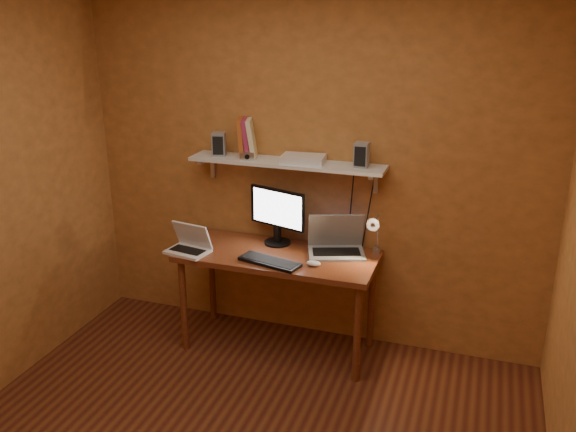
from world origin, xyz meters
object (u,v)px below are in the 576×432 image
(speaker_left, at_px, (219,144))
(speaker_right, at_px, (362,155))
(desk, at_px, (278,264))
(wall_shelf, at_px, (286,163))
(mouse, at_px, (314,263))
(desk_lamp, at_px, (375,230))
(netbook, at_px, (190,244))
(laptop, at_px, (336,243))
(router, at_px, (303,159))
(keyboard, at_px, (270,262))
(shelf_camera, at_px, (247,156))
(monitor, at_px, (277,213))

(speaker_left, distance_m, speaker_right, 1.04)
(desk, distance_m, wall_shelf, 0.72)
(desk, distance_m, mouse, 0.34)
(desk_lamp, bearing_deg, speaker_left, 176.91)
(netbook, bearing_deg, speaker_left, 84.94)
(speaker_right, bearing_deg, laptop, -162.19)
(desk, bearing_deg, speaker_left, 159.68)
(mouse, bearing_deg, router, 119.65)
(netbook, relative_size, keyboard, 0.74)
(wall_shelf, xyz_separation_m, mouse, (0.30, -0.32, -0.59))
(wall_shelf, height_order, keyboard, wall_shelf)
(laptop, relative_size, shelf_camera, 4.63)
(speaker_right, height_order, router, speaker_right)
(speaker_left, bearing_deg, router, -14.97)
(laptop, bearing_deg, mouse, -125.70)
(netbook, xyz_separation_m, shelf_camera, (0.34, 0.29, 0.60))
(desk, xyz_separation_m, mouse, (0.30, -0.13, 0.10))
(wall_shelf, relative_size, shelf_camera, 14.14)
(laptop, bearing_deg, keyboard, -157.69)
(laptop, height_order, speaker_left, speaker_left)
(wall_shelf, height_order, speaker_right, speaker_right)
(netbook, bearing_deg, mouse, 11.90)
(keyboard, distance_m, speaker_right, 0.95)
(router, bearing_deg, mouse, -60.79)
(keyboard, relative_size, speaker_left, 2.58)
(netbook, relative_size, mouse, 3.16)
(mouse, height_order, desk_lamp, desk_lamp)
(desk, distance_m, speaker_right, 0.98)
(desk_lamp, bearing_deg, monitor, 175.91)
(laptop, distance_m, speaker_right, 0.65)
(speaker_left, bearing_deg, desk, -35.61)
(laptop, xyz_separation_m, desk_lamp, (0.28, -0.03, 0.14))
(keyboard, xyz_separation_m, router, (0.12, 0.37, 0.64))
(laptop, relative_size, keyboard, 1.06)
(laptop, relative_size, mouse, 4.52)
(shelf_camera, bearing_deg, netbook, -139.33)
(desk_lamp, height_order, router, router)
(monitor, distance_m, router, 0.46)
(keyboard, height_order, speaker_left, speaker_left)
(router, bearing_deg, laptop, -9.07)
(keyboard, xyz_separation_m, speaker_left, (-0.52, 0.37, 0.70))
(keyboard, xyz_separation_m, desk_lamp, (0.65, 0.31, 0.20))
(laptop, distance_m, speaker_left, 1.10)
(mouse, bearing_deg, speaker_left, 159.22)
(mouse, relative_size, router, 0.34)
(keyboard, bearing_deg, netbook, -168.20)
(monitor, xyz_separation_m, mouse, (0.37, -0.30, -0.22))
(keyboard, distance_m, mouse, 0.30)
(desk, distance_m, router, 0.77)
(laptop, distance_m, desk_lamp, 0.31)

